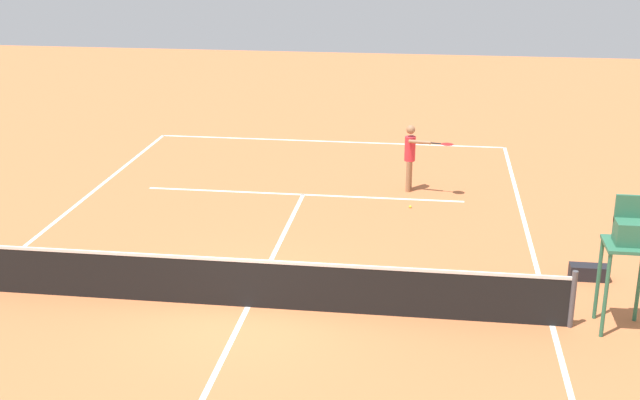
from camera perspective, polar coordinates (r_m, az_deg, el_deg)
ground_plane at (r=15.74m, az=-4.92°, el=-7.24°), size 60.00×60.00×0.00m
court_lines at (r=15.73m, az=-4.92°, el=-7.23°), size 11.11×24.11×0.01m
tennis_net at (r=15.52m, az=-4.97°, el=-5.60°), size 11.71×0.10×1.07m
player_serving at (r=21.87m, az=6.26°, el=3.25°), size 1.26×0.75×1.76m
tennis_ball at (r=20.87m, az=6.16°, el=-0.46°), size 0.07×0.07×0.07m
umpire_chair at (r=15.20m, az=20.22°, el=-2.77°), size 0.80×0.80×2.41m
equipment_bag at (r=17.58m, az=17.81°, el=-4.70°), size 0.76×0.32×0.30m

